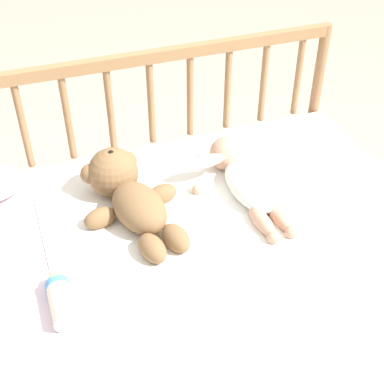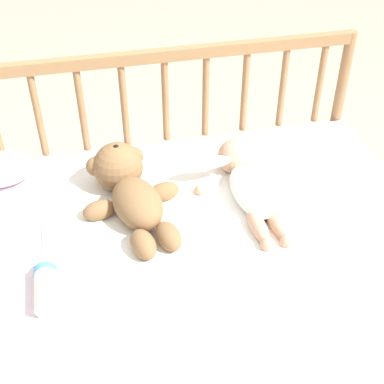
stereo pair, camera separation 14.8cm
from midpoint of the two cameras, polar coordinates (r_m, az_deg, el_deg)
name	(u,v)px [view 2 (the right image)]	position (r m, az deg, el deg)	size (l,w,h in m)	color
ground_plane	(192,310)	(1.85, 2.33, -12.59)	(12.00, 12.00, 0.00)	tan
crib_mattress	(192,263)	(1.68, 2.53, -7.72)	(1.27, 0.70, 0.45)	silver
crib_rail	(166,113)	(1.76, -0.37, 8.36)	(1.27, 0.04, 0.77)	#997047
blanket	(199,208)	(1.52, 3.57, -1.84)	(0.87, 0.56, 0.01)	white
teddy_bear	(129,188)	(1.50, -3.94, 0.33)	(0.29, 0.42, 0.15)	olive
baby	(248,183)	(1.56, 8.66, 0.83)	(0.32, 0.43, 0.11)	white
baby_bottle	(46,285)	(1.30, -12.18, -9.81)	(0.06, 0.16, 0.06)	#F4E5CC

